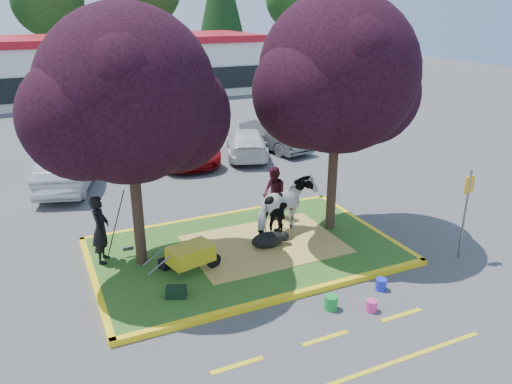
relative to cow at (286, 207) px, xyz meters
name	(u,v)px	position (x,y,z in m)	size (l,w,h in m)	color
ground	(245,253)	(-1.49, -0.42, -0.98)	(90.00, 90.00, 0.00)	#424244
median_island	(245,251)	(-1.49, -0.42, -0.91)	(8.00, 5.00, 0.15)	#26571B
curb_near	(289,297)	(-1.49, -3.00, -0.91)	(8.30, 0.16, 0.15)	yellow
curb_far	(214,217)	(-1.49, 2.16, -0.91)	(8.30, 0.16, 0.15)	yellow
curb_left	(95,282)	(-5.57, -0.42, -0.91)	(0.16, 5.30, 0.15)	yellow
curb_right	(365,225)	(2.59, -0.42, -0.91)	(0.16, 5.30, 0.15)	yellow
straw_bedding	(265,244)	(-0.89, -0.42, -0.83)	(4.20, 3.00, 0.01)	tan
tree_purple_left	(129,104)	(-4.27, -0.04, 3.38)	(5.06, 4.20, 6.51)	black
tree_purple_right	(339,81)	(1.44, -0.24, 3.58)	(5.30, 4.40, 6.82)	black
fire_lane_stripe_a	(237,365)	(-3.49, -4.62, -0.98)	(1.10, 0.12, 0.01)	yellow
fire_lane_stripe_b	(326,338)	(-1.49, -4.62, -0.98)	(1.10, 0.12, 0.01)	yellow
fire_lane_stripe_c	(401,315)	(0.51, -4.62, -0.98)	(1.10, 0.12, 0.01)	yellow
fire_lane_long	(360,374)	(-1.49, -5.82, -0.98)	(6.00, 0.10, 0.01)	yellow
retail_building	(122,65)	(0.51, 27.57, 1.27)	(20.40, 8.40, 4.40)	silver
cow	(286,207)	(0.00, 0.00, 0.00)	(0.90, 1.97, 1.67)	silver
calf	(268,240)	(-0.87, -0.60, -0.62)	(0.99, 0.56, 0.43)	black
handler	(100,229)	(-5.19, 0.49, 0.09)	(0.67, 0.44, 1.84)	black
visitor_a	(274,193)	(0.17, 1.12, 0.02)	(0.83, 0.64, 1.70)	#42121F
visitor_b	(279,213)	(-0.15, 0.12, -0.20)	(0.75, 0.31, 1.27)	black
wheelbarrow	(191,254)	(-3.25, -1.08, -0.32)	(1.99, 0.91, 0.75)	black
gear_bag_dark	(169,262)	(-3.70, -0.54, -0.71)	(0.50, 0.27, 0.26)	black
gear_bag_green	(176,292)	(-3.93, -2.01, -0.71)	(0.47, 0.29, 0.25)	black
sign_post	(466,205)	(3.73, -3.12, 0.59)	(0.36, 0.07, 2.54)	slate
bucket_green	(331,303)	(-0.80, -3.74, -0.82)	(0.31, 0.31, 0.33)	#169535
bucket_pink	(371,306)	(-0.01, -4.20, -0.85)	(0.26, 0.26, 0.27)	#F3368C
bucket_blue	(381,284)	(0.76, -3.56, -0.84)	(0.27, 0.27, 0.29)	#1B2BDC
car_silver	(69,168)	(-5.38, 7.33, -0.23)	(1.60, 4.60, 1.52)	#ABAEB3
car_red	(183,144)	(-0.40, 8.98, -0.24)	(2.46, 5.33, 1.48)	maroon
car_white	(247,143)	(2.40, 8.35, -0.35)	(1.77, 4.35, 1.26)	white
car_grey	(275,135)	(4.11, 8.84, -0.29)	(1.46, 4.19, 1.38)	#53565A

